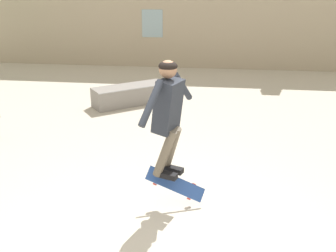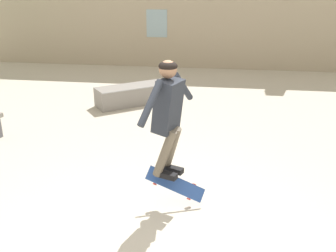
% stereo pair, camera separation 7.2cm
% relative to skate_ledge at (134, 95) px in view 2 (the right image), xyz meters
% --- Properties ---
extents(ground_plane, '(40.00, 40.00, 0.00)m').
position_rel_skate_ledge_xyz_m(ground_plane, '(1.48, -4.91, -0.23)').
color(ground_plane, beige).
extents(building_backdrop, '(16.36, 0.52, 4.47)m').
position_rel_skate_ledge_xyz_m(building_backdrop, '(1.50, 4.52, 1.59)').
color(building_backdrop, '#B7A88E').
rests_on(building_backdrop, ground_plane).
extents(skate_ledge, '(1.77, 1.56, 0.46)m').
position_rel_skate_ledge_xyz_m(skate_ledge, '(0.00, 0.00, 0.00)').
color(skate_ledge, gray).
rests_on(skate_ledge, ground_plane).
extents(skater, '(0.52, 1.21, 1.45)m').
position_rel_skate_ledge_xyz_m(skater, '(1.47, -4.28, 1.09)').
color(skater, '#282D38').
extents(skateboard_flipping, '(0.77, 0.24, 0.48)m').
position_rel_skate_ledge_xyz_m(skateboard_flipping, '(1.56, -4.24, 0.07)').
color(skateboard_flipping, '#2D519E').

